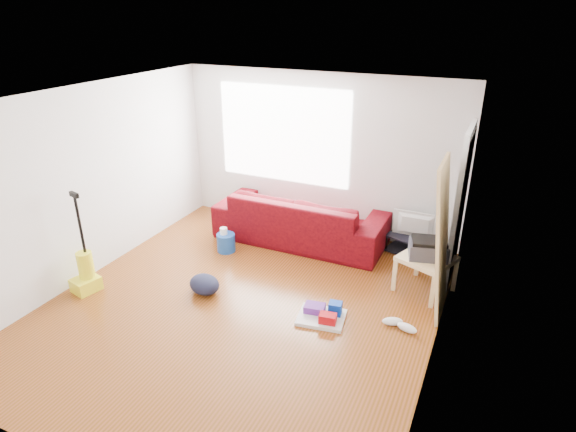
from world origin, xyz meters
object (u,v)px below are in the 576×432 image
at_px(cleaning_tray, 323,314).
at_px(bucket, 227,251).
at_px(sofa, 300,240).
at_px(side_table, 427,262).
at_px(backpack, 205,292).
at_px(vacuum, 86,273).
at_px(tv_stand, 412,245).

bearing_deg(cleaning_tray, bucket, 152.62).
height_order(sofa, side_table, side_table).
bearing_deg(sofa, side_table, 161.65).
bearing_deg(backpack, vacuum, -138.97).
distance_m(sofa, vacuum, 3.14).
relative_size(sofa, vacuum, 1.96).
xyz_separation_m(side_table, backpack, (-2.54, -1.22, -0.41)).
bearing_deg(cleaning_tray, tv_stand, 73.18).
relative_size(side_table, vacuum, 0.58).
xyz_separation_m(side_table, cleaning_tray, (-0.96, -1.12, -0.35)).
bearing_deg(vacuum, cleaning_tray, 26.12).
height_order(bucket, backpack, bucket).
height_order(bucket, cleaning_tray, cleaning_tray).
distance_m(cleaning_tray, vacuum, 3.07).
relative_size(tv_stand, side_table, 1.05).
xyz_separation_m(tv_stand, side_table, (0.34, -0.94, 0.27)).
height_order(side_table, bucket, side_table).
height_order(sofa, vacuum, vacuum).
height_order(cleaning_tray, vacuum, vacuum).
xyz_separation_m(sofa, bucket, (-0.87, -0.79, 0.00)).
relative_size(bucket, cleaning_tray, 0.46).
xyz_separation_m(cleaning_tray, vacuum, (-2.99, -0.67, 0.19)).
xyz_separation_m(tv_stand, cleaning_tray, (-0.62, -2.06, -0.08)).
bearing_deg(bucket, tv_stand, 22.62).
relative_size(bucket, vacuum, 0.21).
height_order(tv_stand, cleaning_tray, tv_stand).
height_order(sofa, tv_stand, sofa).
bearing_deg(bucket, side_table, 2.45).
bearing_deg(vacuum, backpack, 35.49).
bearing_deg(tv_stand, cleaning_tray, -90.93).
bearing_deg(cleaning_tray, sofa, 120.54).
bearing_deg(bucket, vacuum, -122.80).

